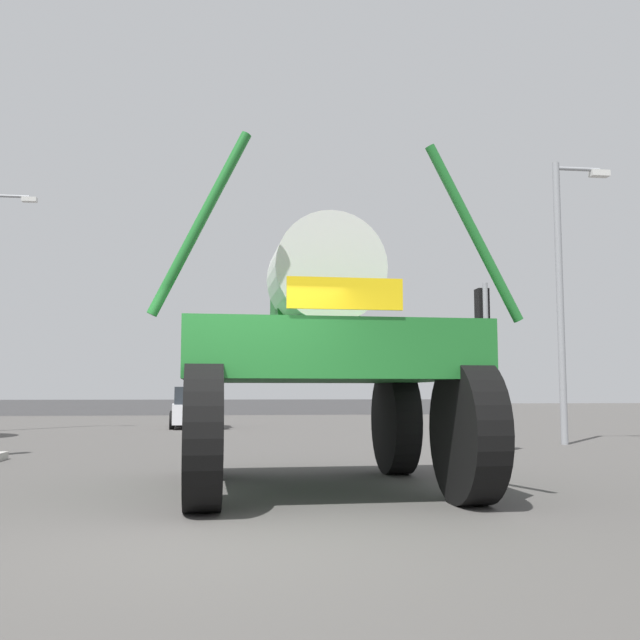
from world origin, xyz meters
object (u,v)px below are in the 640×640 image
(sedan_ahead, at_px, (195,408))
(streetlight_near_right, at_px, (564,286))
(traffic_signal_near_right, at_px, (483,329))
(oversize_sprayer, at_px, (318,358))

(sedan_ahead, distance_m, streetlight_near_right, 14.61)
(traffic_signal_near_right, xyz_separation_m, streetlight_near_right, (3.12, 2.61, 1.39))
(oversize_sprayer, relative_size, traffic_signal_near_right, 1.41)
(traffic_signal_near_right, distance_m, streetlight_near_right, 4.30)
(oversize_sprayer, relative_size, streetlight_near_right, 0.70)
(oversize_sprayer, bearing_deg, sedan_ahead, 5.83)
(oversize_sprayer, distance_m, streetlight_near_right, 10.91)
(traffic_signal_near_right, bearing_deg, streetlight_near_right, 39.88)
(oversize_sprayer, height_order, traffic_signal_near_right, oversize_sprayer)
(streetlight_near_right, bearing_deg, sedan_ahead, 133.69)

